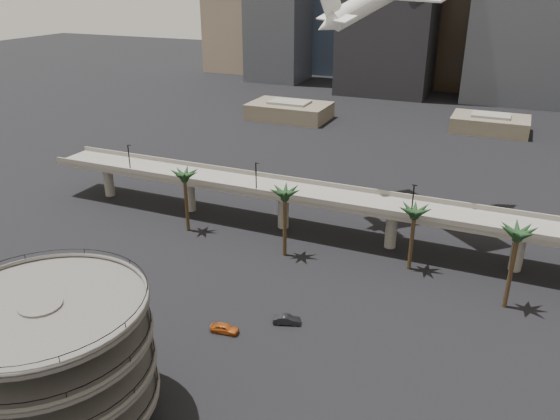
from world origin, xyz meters
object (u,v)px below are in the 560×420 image
at_px(parking_ramp, 51,355).
at_px(car_b, 287,320).
at_px(overpass, 336,202).
at_px(car_a, 225,328).

bearing_deg(parking_ramp, car_b, 60.99).
height_order(overpass, car_a, overpass).
relative_size(overpass, car_b, 31.53).
distance_m(car_a, car_b, 9.24).
distance_m(overpass, car_a, 37.13).
bearing_deg(overpass, car_a, -97.35).
bearing_deg(car_b, overpass, -13.75).
xyz_separation_m(overpass, car_a, (-4.67, -36.23, -6.63)).
bearing_deg(car_a, parking_ramp, 152.46).
distance_m(parking_ramp, car_a, 25.90).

